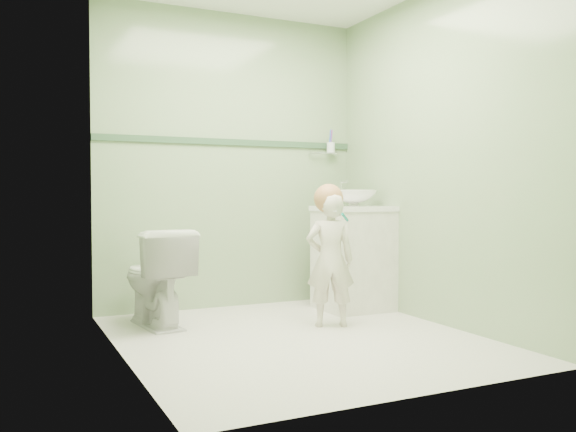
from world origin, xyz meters
TOP-DOWN VIEW (x-y plane):
  - ground at (0.00, 0.00)m, footprint 2.50×2.50m
  - room_shell at (0.00, 0.00)m, footprint 2.50×2.54m
  - trim_stripe at (0.00, 1.24)m, footprint 2.20×0.02m
  - vanity at (0.84, 0.70)m, footprint 0.52×0.50m
  - counter at (0.84, 0.70)m, footprint 0.54×0.52m
  - basin at (0.84, 0.70)m, footprint 0.37×0.37m
  - faucet at (0.84, 0.89)m, footprint 0.03×0.13m
  - cup_holder at (0.89, 1.18)m, footprint 0.26×0.07m
  - toilet at (-0.74, 0.75)m, footprint 0.47×0.72m
  - toddler at (0.36, 0.23)m, footprint 0.40×0.33m
  - hair_cap at (0.36, 0.25)m, footprint 0.21×0.21m
  - teal_toothbrush at (0.39, 0.08)m, footprint 0.11×0.14m

SIDE VIEW (x-z plane):
  - ground at x=0.00m, z-range 0.00..0.00m
  - toilet at x=-0.74m, z-range 0.00..0.69m
  - vanity at x=0.84m, z-range 0.00..0.80m
  - toddler at x=0.36m, z-range 0.00..0.93m
  - teal_toothbrush at x=0.39m, z-range 0.73..0.81m
  - counter at x=0.84m, z-range 0.79..0.83m
  - hair_cap at x=0.36m, z-range 0.79..1.00m
  - basin at x=0.84m, z-range 0.83..0.96m
  - faucet at x=0.84m, z-range 0.88..1.06m
  - room_shell at x=0.00m, z-range 0.00..2.40m
  - cup_holder at x=0.89m, z-range 1.22..1.44m
  - trim_stripe at x=0.00m, z-range 1.33..1.38m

